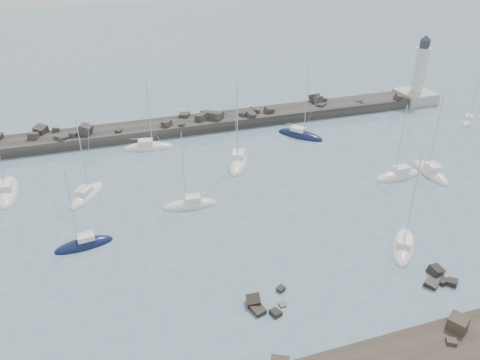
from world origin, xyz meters
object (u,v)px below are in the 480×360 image
Objects in this scene: lighthouse at (417,88)px; sailboat_7 at (403,247)px; sailboat_8 at (300,135)px; sailboat_10 at (430,173)px; sailboat_6 at (238,163)px; sailboat_9 at (398,176)px; sailboat_1 at (7,192)px; sailboat_12 at (468,121)px; sailboat_3 at (87,196)px; sailboat_2 at (84,245)px; sailboat_4 at (148,148)px; sailboat_5 at (190,205)px.

lighthouse is 54.33m from sailboat_7.
sailboat_8 reaches higher than sailboat_10.
sailboat_6 is 1.16× the size of sailboat_9.
sailboat_1 is 1.51× the size of sailboat_12.
sailboat_3 is 42.07m from sailboat_7.
lighthouse is 1.35× the size of sailboat_2.
sailboat_6 reaches higher than sailboat_10.
sailboat_10 is at bearing -29.65° from sailboat_4.
sailboat_4 is 0.98× the size of sailboat_8.
sailboat_9 is (7.45, -18.68, 0.02)m from sailboat_8.
sailboat_10 is (12.84, -19.14, 0.01)m from sailboat_8.
sailboat_12 is at bearing -6.77° from sailboat_4.
sailboat_12 is (2.59, -13.11, -2.95)m from lighthouse.
sailboat_2 is 73.36m from sailboat_12.
sailboat_12 is at bearing 14.11° from sailboat_2.
sailboat_10 is 1.33× the size of sailboat_12.
lighthouse is 57.71m from sailboat_4.
sailboat_2 is 0.88× the size of sailboat_3.
lighthouse is 79.91m from sailboat_1.
sailboat_10 is at bearing 44.07° from sailboat_7.
sailboat_6 reaches higher than sailboat_4.
sailboat_6 is (23.83, 14.83, 0.02)m from sailboat_2.
sailboat_9 reaches higher than sailboat_3.
sailboat_8 is at bearing 6.60° from sailboat_1.
sailboat_4 is at bearing 150.35° from sailboat_10.
sailboat_12 is at bearing 36.62° from sailboat_10.
sailboat_1 is 1.24× the size of sailboat_3.
sailboat_4 is (21.17, 8.77, -0.02)m from sailboat_1.
sailboat_3 is 1.22× the size of sailboat_12.
sailboat_5 is 0.81× the size of sailboat_6.
sailboat_6 is 1.43× the size of sailboat_12.
sailboat_2 is 0.93× the size of sailboat_5.
sailboat_12 is at bearing -6.59° from sailboat_8.
sailboat_6 is 1.16× the size of sailboat_7.
sailboat_3 is 45.30m from sailboat_9.
sailboat_4 is 1.00× the size of sailboat_10.
sailboat_1 is at bearing -157.50° from sailboat_4.
sailboat_10 is at bearing -56.15° from sailboat_8.
sailboat_12 is (81.07, 1.66, -0.01)m from sailboat_1.
sailboat_7 reaches higher than sailboat_5.
lighthouse reaches higher than sailboat_4.
sailboat_3 reaches higher than sailboat_5.
sailboat_10 is (26.75, -12.23, -0.00)m from sailboat_6.
sailboat_3 is 38.38m from sailboat_8.
sailboat_7 is 33.83m from sailboat_8.
sailboat_1 is 1.14× the size of sailboat_10.
sailboat_6 reaches higher than sailboat_5.
sailboat_2 is 45.29m from sailboat_9.
sailboat_4 is (-57.32, -6.00, -2.96)m from lighthouse.
sailboat_5 is 0.94× the size of sailboat_7.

